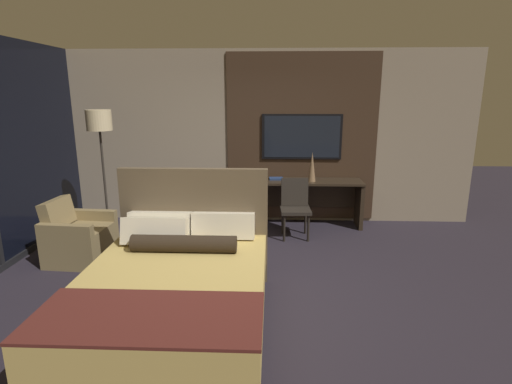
{
  "coord_description": "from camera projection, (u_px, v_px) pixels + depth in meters",
  "views": [
    {
      "loc": [
        0.31,
        -4.0,
        2.11
      ],
      "look_at": [
        0.12,
        0.79,
        0.93
      ],
      "focal_mm": 28.0,
      "sensor_mm": 36.0,
      "label": 1
    }
  ],
  "objects": [
    {
      "name": "bed",
      "position": [
        175.0,
        292.0,
        3.65
      ],
      "size": [
        1.65,
        2.18,
        1.32
      ],
      "color": "#33281E",
      "rests_on": "ground_plane"
    },
    {
      "name": "ground_plane",
      "position": [
        242.0,
        291.0,
        4.4
      ],
      "size": [
        16.0,
        16.0,
        0.0
      ],
      "primitive_type": "plane",
      "color": "#28232D"
    },
    {
      "name": "vase_tall",
      "position": [
        312.0,
        167.0,
        6.27
      ],
      "size": [
        0.13,
        0.13,
        0.46
      ],
      "color": "#846647",
      "rests_on": "desk"
    },
    {
      "name": "book",
      "position": [
        276.0,
        179.0,
        6.46
      ],
      "size": [
        0.23,
        0.17,
        0.03
      ],
      "color": "navy",
      "rests_on": "desk"
    },
    {
      "name": "desk",
      "position": [
        301.0,
        194.0,
        6.49
      ],
      "size": [
        1.93,
        0.51,
        0.76
      ],
      "color": "#2D2319",
      "rests_on": "ground_plane"
    },
    {
      "name": "wall_back_tv_panel",
      "position": [
        260.0,
        138.0,
        6.57
      ],
      "size": [
        7.2,
        0.09,
        2.8
      ],
      "color": "gray",
      "rests_on": "ground_plane"
    },
    {
      "name": "desk_chair",
      "position": [
        295.0,
        203.0,
        5.98
      ],
      "size": [
        0.46,
        0.46,
        0.87
      ],
      "rotation": [
        0.0,
        0.0,
        0.04
      ],
      "color": "#28231E",
      "rests_on": "ground_plane"
    },
    {
      "name": "floor_lamp",
      "position": [
        100.0,
        132.0,
        5.48
      ],
      "size": [
        0.34,
        0.34,
        1.9
      ],
      "color": "#282623",
      "rests_on": "ground_plane"
    },
    {
      "name": "armchair_by_window",
      "position": [
        79.0,
        239.0,
        5.15
      ],
      "size": [
        0.77,
        0.78,
        0.82
      ],
      "rotation": [
        0.0,
        0.0,
        1.5
      ],
      "color": "olive",
      "rests_on": "ground_plane"
    },
    {
      "name": "tv",
      "position": [
        302.0,
        137.0,
        6.47
      ],
      "size": [
        1.29,
        0.04,
        0.73
      ],
      "color": "black"
    }
  ]
}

